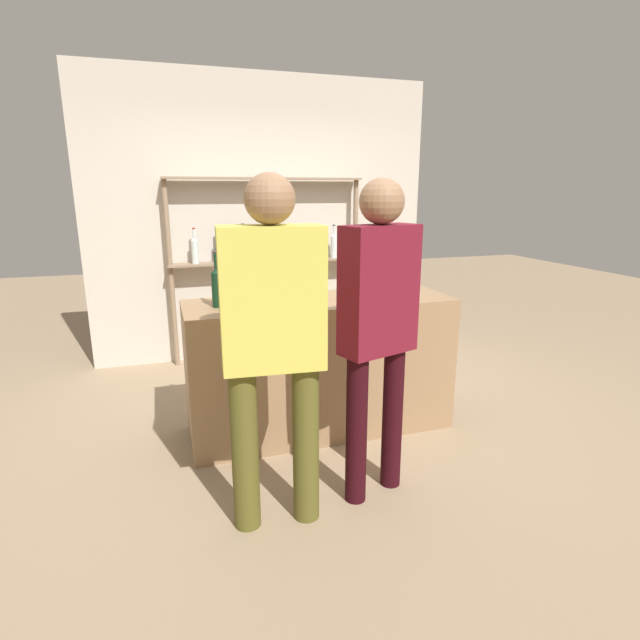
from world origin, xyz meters
TOP-DOWN VIEW (x-y plane):
  - ground_plane at (0.00, 0.00)m, footprint 16.00×16.00m
  - bar_counter at (0.00, 0.00)m, footprint 1.86×0.61m
  - back_wall at (0.00, 1.91)m, footprint 3.46×0.12m
  - back_shelf at (0.00, 1.73)m, footprint 1.95×0.18m
  - counter_bottle_0 at (0.61, -0.06)m, footprint 0.09×0.09m
  - counter_bottle_1 at (-0.32, -0.18)m, footprint 0.08×0.08m
  - counter_bottle_2 at (-0.70, -0.00)m, footprint 0.07×0.07m
  - wine_glass at (-0.47, -0.02)m, footprint 0.08×0.08m
  - ice_bucket at (-0.18, 0.06)m, footprint 0.19×0.19m
  - cork_jar at (-0.60, -0.09)m, footprint 0.12×0.12m
  - customer_left at (-0.55, -0.96)m, footprint 0.51×0.26m
  - customer_center at (0.05, -0.87)m, footprint 0.46×0.30m

SIDE VIEW (x-z plane):
  - ground_plane at x=0.00m, z-range 0.00..0.00m
  - bar_counter at x=0.00m, z-range 0.00..0.97m
  - cork_jar at x=-0.60m, z-range 0.97..1.12m
  - customer_left at x=-0.55m, z-range 0.15..1.94m
  - customer_center at x=0.05m, z-range 0.17..1.94m
  - ice_bucket at x=-0.18m, z-range 0.97..1.16m
  - counter_bottle_0 at x=0.61m, z-range 0.92..1.26m
  - wine_glass at x=-0.47m, z-range 1.01..1.18m
  - counter_bottle_2 at x=-0.70m, z-range 0.92..1.28m
  - counter_bottle_1 at x=-0.32m, z-range 0.93..1.28m
  - back_shelf at x=0.00m, z-range 0.28..2.10m
  - back_wall at x=0.00m, z-range 0.00..2.80m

